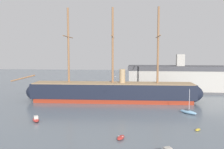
{
  "coord_description": "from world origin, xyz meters",
  "views": [
    {
      "loc": [
        5.86,
        -29.57,
        16.77
      ],
      "look_at": [
        -1.67,
        36.96,
        10.65
      ],
      "focal_mm": 39.27,
      "sensor_mm": 36.0,
      "label": 1
    }
  ],
  "objects_px": {
    "seagull_in_flight": "(115,77)",
    "dinghy_mid_right": "(198,130)",
    "sailboat_alongside_stern": "(188,112)",
    "sailboat_far_left": "(49,96)",
    "tall_ship": "(113,92)",
    "dockside_warehouse_right": "(186,79)",
    "dinghy_near_centre": "(121,137)",
    "motorboat_mid_left": "(36,119)"
  },
  "relations": [
    {
      "from": "dockside_warehouse_right",
      "to": "seagull_in_flight",
      "type": "relative_size",
      "value": 38.73
    },
    {
      "from": "seagull_in_flight",
      "to": "dinghy_mid_right",
      "type": "bearing_deg",
      "value": -32.98
    },
    {
      "from": "tall_ship",
      "to": "dinghy_mid_right",
      "type": "distance_m",
      "value": 35.97
    },
    {
      "from": "sailboat_far_left",
      "to": "seagull_in_flight",
      "type": "xyz_separation_m",
      "value": [
        27.01,
        -21.52,
        9.82
      ]
    },
    {
      "from": "tall_ship",
      "to": "sailboat_far_left",
      "type": "height_order",
      "value": "tall_ship"
    },
    {
      "from": "dinghy_near_centre",
      "to": "motorboat_mid_left",
      "type": "height_order",
      "value": "motorboat_mid_left"
    },
    {
      "from": "sailboat_far_left",
      "to": "seagull_in_flight",
      "type": "bearing_deg",
      "value": -38.55
    },
    {
      "from": "motorboat_mid_left",
      "to": "sailboat_far_left",
      "type": "distance_m",
      "value": 32.37
    },
    {
      "from": "tall_ship",
      "to": "sailboat_alongside_stern",
      "type": "relative_size",
      "value": 9.72
    },
    {
      "from": "dinghy_near_centre",
      "to": "dockside_warehouse_right",
      "type": "bearing_deg",
      "value": 69.03
    },
    {
      "from": "dinghy_mid_right",
      "to": "sailboat_far_left",
      "type": "bearing_deg",
      "value": 143.66
    },
    {
      "from": "motorboat_mid_left",
      "to": "dinghy_mid_right",
      "type": "distance_m",
      "value": 37.53
    },
    {
      "from": "sailboat_far_left",
      "to": "motorboat_mid_left",
      "type": "bearing_deg",
      "value": -74.42
    },
    {
      "from": "dinghy_mid_right",
      "to": "dockside_warehouse_right",
      "type": "distance_m",
      "value": 53.51
    },
    {
      "from": "motorboat_mid_left",
      "to": "dockside_warehouse_right",
      "type": "distance_m",
      "value": 67.03
    },
    {
      "from": "dockside_warehouse_right",
      "to": "seagull_in_flight",
      "type": "xyz_separation_m",
      "value": [
        -25.99,
        -40.4,
        4.72
      ]
    },
    {
      "from": "sailboat_far_left",
      "to": "tall_ship",
      "type": "bearing_deg",
      "value": -12.15
    },
    {
      "from": "tall_ship",
      "to": "dockside_warehouse_right",
      "type": "bearing_deg",
      "value": 40.38
    },
    {
      "from": "motorboat_mid_left",
      "to": "seagull_in_flight",
      "type": "relative_size",
      "value": 2.73
    },
    {
      "from": "dinghy_near_centre",
      "to": "seagull_in_flight",
      "type": "xyz_separation_m",
      "value": [
        -3.08,
        19.37,
        9.88
      ]
    },
    {
      "from": "motorboat_mid_left",
      "to": "dinghy_near_centre",
      "type": "bearing_deg",
      "value": -24.43
    },
    {
      "from": "dinghy_near_centre",
      "to": "sailboat_far_left",
      "type": "relative_size",
      "value": 0.64
    },
    {
      "from": "motorboat_mid_left",
      "to": "sailboat_far_left",
      "type": "xyz_separation_m",
      "value": [
        -8.69,
        31.18,
        -0.13
      ]
    },
    {
      "from": "motorboat_mid_left",
      "to": "dockside_warehouse_right",
      "type": "height_order",
      "value": "dockside_warehouse_right"
    },
    {
      "from": "sailboat_alongside_stern",
      "to": "dockside_warehouse_right",
      "type": "distance_m",
      "value": 38.99
    },
    {
      "from": "dinghy_near_centre",
      "to": "seagull_in_flight",
      "type": "distance_m",
      "value": 21.96
    },
    {
      "from": "dinghy_near_centre",
      "to": "motorboat_mid_left",
      "type": "xyz_separation_m",
      "value": [
        -21.4,
        9.72,
        0.19
      ]
    },
    {
      "from": "seagull_in_flight",
      "to": "tall_ship",
      "type": "bearing_deg",
      "value": 98.52
    },
    {
      "from": "dinghy_mid_right",
      "to": "sailboat_alongside_stern",
      "type": "bearing_deg",
      "value": 87.0
    },
    {
      "from": "sailboat_alongside_stern",
      "to": "seagull_in_flight",
      "type": "relative_size",
      "value": 4.99
    },
    {
      "from": "dinghy_mid_right",
      "to": "dockside_warehouse_right",
      "type": "relative_size",
      "value": 0.04
    },
    {
      "from": "dinghy_near_centre",
      "to": "seagull_in_flight",
      "type": "height_order",
      "value": "seagull_in_flight"
    },
    {
      "from": "motorboat_mid_left",
      "to": "sailboat_far_left",
      "type": "relative_size",
      "value": 0.82
    },
    {
      "from": "tall_ship",
      "to": "dinghy_mid_right",
      "type": "xyz_separation_m",
      "value": [
        21.54,
        -28.63,
        -3.22
      ]
    },
    {
      "from": "motorboat_mid_left",
      "to": "seagull_in_flight",
      "type": "height_order",
      "value": "seagull_in_flight"
    },
    {
      "from": "sailboat_alongside_stern",
      "to": "motorboat_mid_left",
      "type": "bearing_deg",
      "value": -162.75
    },
    {
      "from": "tall_ship",
      "to": "motorboat_mid_left",
      "type": "distance_m",
      "value": 30.51
    },
    {
      "from": "sailboat_alongside_stern",
      "to": "sailboat_far_left",
      "type": "bearing_deg",
      "value": 157.61
    },
    {
      "from": "sailboat_alongside_stern",
      "to": "sailboat_far_left",
      "type": "relative_size",
      "value": 1.49
    },
    {
      "from": "sailboat_far_left",
      "to": "dinghy_near_centre",
      "type": "bearing_deg",
      "value": -53.66
    },
    {
      "from": "motorboat_mid_left",
      "to": "sailboat_far_left",
      "type": "bearing_deg",
      "value": 105.58
    },
    {
      "from": "dinghy_near_centre",
      "to": "motorboat_mid_left",
      "type": "relative_size",
      "value": 0.79
    }
  ]
}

